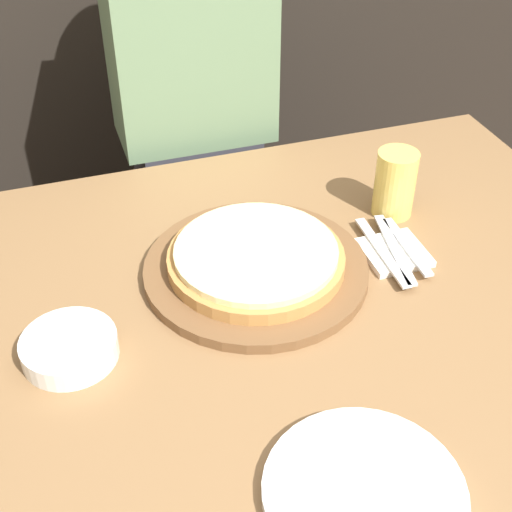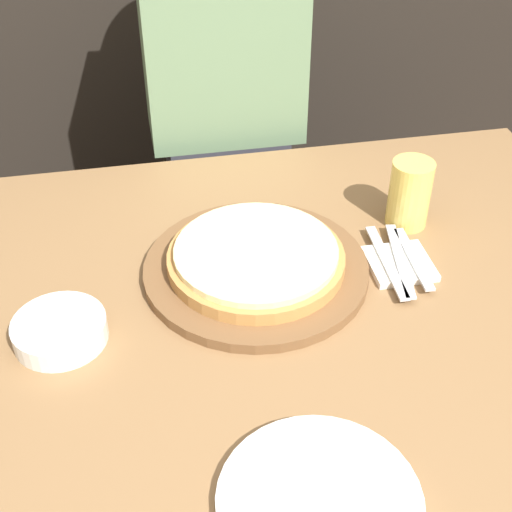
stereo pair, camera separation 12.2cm
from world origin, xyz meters
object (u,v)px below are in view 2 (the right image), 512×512
pizza_on_board (256,263)px  fork (387,262)px  dinner_knife (400,260)px  diner_person (226,147)px  side_bowl (60,330)px  spoon (413,258)px  dinner_plate (319,502)px  beer_glass (410,191)px

pizza_on_board → fork: bearing=-6.9°
dinner_knife → diner_person: bearing=110.2°
side_bowl → fork: side_bowl is taller
spoon → dinner_plate: bearing=-123.6°
side_bowl → dinner_knife: side_bowl is taller
side_bowl → fork: (0.56, 0.07, -0.00)m
fork → spoon: bearing=0.0°
diner_person → dinner_knife: bearing=-69.8°
spoon → pizza_on_board: bearing=174.3°
spoon → fork: bearing=180.0°
spoon → diner_person: bearing=112.3°
beer_glass → spoon: 0.14m
dinner_knife → spoon: 0.02m
spoon → beer_glass: bearing=75.3°
pizza_on_board → dinner_plate: (-0.01, -0.46, -0.02)m
pizza_on_board → dinner_knife: 0.26m
dinner_knife → spoon: size_ratio=1.17×
dinner_plate → dinner_knife: size_ratio=1.25×
beer_glass → fork: beer_glass is taller
side_bowl → beer_glass: bearing=17.0°
pizza_on_board → fork: pizza_on_board is taller
beer_glass → side_bowl: size_ratio=0.89×
fork → dinner_knife: 0.02m
beer_glass → spoon: (-0.03, -0.13, -0.06)m
dinner_plate → side_bowl: bearing=131.5°
side_bowl → fork: bearing=7.2°
beer_glass → dinner_knife: bearing=-114.7°
fork → dinner_knife: (0.02, 0.00, 0.00)m
side_bowl → spoon: size_ratio=0.83×
pizza_on_board → dinner_plate: 0.46m
pizza_on_board → side_bowl: 0.35m
dinner_plate → dinner_knife: 0.51m
pizza_on_board → spoon: size_ratio=2.22×
pizza_on_board → diner_person: (0.03, 0.57, -0.09)m
beer_glass → dinner_plate: bearing=-119.8°
dinner_knife → spoon: same height
pizza_on_board → dinner_knife: pizza_on_board is taller
beer_glass → dinner_plate: 0.65m
side_bowl → spoon: bearing=6.6°
dinner_knife → pizza_on_board: bearing=173.7°
beer_glass → side_bowl: (-0.64, -0.20, -0.05)m
fork → dinner_knife: size_ratio=1.00×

